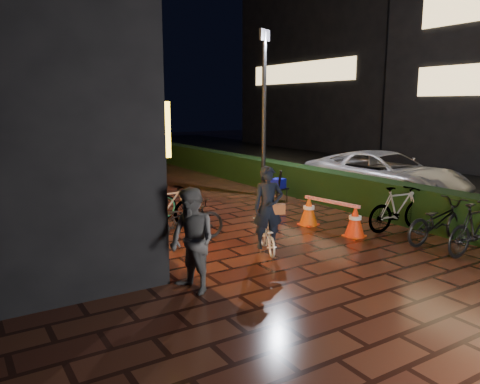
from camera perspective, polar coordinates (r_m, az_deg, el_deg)
ground at (r=9.67m, az=12.28°, el=-7.70°), size 80.00×80.00×0.00m
asphalt_road at (r=19.52m, az=21.03°, el=1.13°), size 11.00×60.00×0.01m
hedge at (r=17.67m, az=1.88°, el=2.54°), size 0.70×20.00×1.00m
bystander_person at (r=7.54m, az=-5.86°, el=-5.95°), size 0.81×0.95×1.72m
van at (r=15.76m, az=17.24°, el=2.00°), size 3.20×5.68×1.50m
far_buildings at (r=28.88m, az=24.62°, el=16.67°), size 9.08×31.00×14.00m
lamp_post_hedge at (r=15.34m, az=2.93°, el=10.36°), size 0.50×0.27×5.31m
lamp_post_sf at (r=13.36m, az=-15.65°, el=9.51°), size 0.49×0.15×5.13m
cyclist at (r=9.55m, az=3.38°, el=-3.54°), size 0.87×1.32×1.79m
traffic_barrier at (r=11.47m, az=11.01°, el=-2.80°), size 0.68×1.84×0.75m
cart_assembly at (r=14.57m, az=4.67°, el=0.88°), size 0.65×0.69×1.04m
parked_bikes_storefront at (r=12.17m, az=-11.21°, el=-1.36°), size 2.11×4.89×1.09m
parked_bikes_hedge at (r=11.13m, az=22.74°, el=-3.05°), size 1.97×2.66×1.09m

